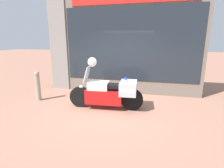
# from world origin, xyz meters

# --- Properties ---
(ground_plane) EXTENTS (60.00, 60.00, 0.00)m
(ground_plane) POSITION_xyz_m (0.00, 0.00, 0.00)
(ground_plane) COLOR #9E6B56
(shop_building) EXTENTS (6.22, 0.55, 3.81)m
(shop_building) POSITION_xyz_m (-0.37, 2.00, 1.92)
(shop_building) COLOR #6B6056
(shop_building) RESTS_ON ground
(window_display) EXTENTS (4.99, 0.30, 1.84)m
(window_display) POSITION_xyz_m (0.31, 2.03, 0.45)
(window_display) COLOR slate
(window_display) RESTS_ON ground
(paramedic_motorcycle) EXTENTS (2.36, 0.81, 1.34)m
(paramedic_motorcycle) POSITION_xyz_m (0.01, 0.01, 0.53)
(paramedic_motorcycle) COLOR black
(paramedic_motorcycle) RESTS_ON ground
(white_helmet) EXTENTS (0.28, 0.28, 0.28)m
(white_helmet) POSITION_xyz_m (-0.54, -0.03, 1.48)
(white_helmet) COLOR white
(white_helmet) RESTS_ON paramedic_motorcycle
(street_bollard) EXTENTS (0.18, 0.18, 1.07)m
(street_bollard) POSITION_xyz_m (-2.71, 0.16, 0.55)
(street_bollard) COLOR gray
(street_bollard) RESTS_ON ground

